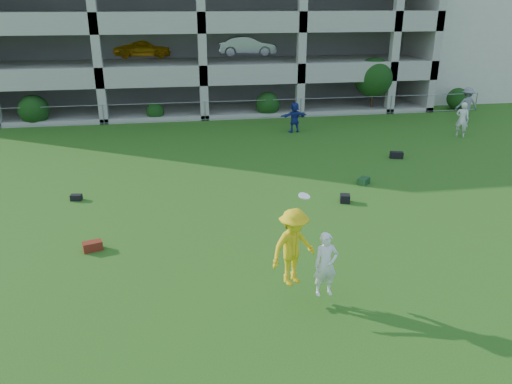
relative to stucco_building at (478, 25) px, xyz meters
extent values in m
plane|color=#235114|center=(-23.00, -28.00, -5.00)|extent=(100.00, 100.00, 0.00)
cube|color=beige|center=(0.00, 0.00, 0.00)|extent=(16.00, 14.00, 10.00)
imported|color=navy|center=(-18.27, -12.61, -4.16)|extent=(1.62, 0.76, 1.68)
imported|color=silver|center=(-9.60, -15.01, -4.06)|extent=(0.81, 0.78, 1.87)
imported|color=slate|center=(-7.32, -11.63, -3.98)|extent=(1.40, 0.92, 2.03)
cube|color=#5F1910|center=(-27.47, -25.38, -4.86)|extent=(0.61, 0.45, 0.28)
cube|color=black|center=(-28.62, -21.18, -4.89)|extent=(0.43, 0.30, 0.22)
cube|color=#143921|center=(-17.46, -21.27, -4.87)|extent=(0.60, 0.60, 0.26)
cube|color=black|center=(-18.84, -23.00, -4.85)|extent=(0.43, 0.43, 0.30)
cube|color=black|center=(-14.68, -18.17, -4.85)|extent=(0.66, 0.46, 0.30)
imported|color=yellow|center=(-22.22, -28.90, -3.53)|extent=(1.45, 1.22, 1.95)
imported|color=white|center=(-21.49, -29.18, -3.91)|extent=(0.61, 0.42, 1.62)
cylinder|color=white|center=(-22.04, -29.02, -2.18)|extent=(0.28, 0.27, 0.13)
cube|color=#9E998C|center=(-23.00, 4.75, 1.00)|extent=(30.00, 0.50, 12.00)
cube|color=#9E998C|center=(-8.25, -2.00, 1.00)|extent=(0.50, 14.00, 12.00)
cube|color=#9E998C|center=(-23.00, -2.00, -4.85)|extent=(30.00, 14.00, 0.30)
cube|color=#9E998C|center=(-23.00, -2.00, -1.85)|extent=(30.00, 14.00, 0.30)
cube|color=#9E998C|center=(-23.00, -2.00, 1.15)|extent=(30.00, 14.00, 0.30)
cube|color=#9E998C|center=(-23.00, -8.85, -2.45)|extent=(30.00, 0.30, 0.90)
cube|color=#9E998C|center=(-23.00, -8.85, 0.55)|extent=(30.00, 0.30, 0.90)
cube|color=#9E998C|center=(-29.00, -8.75, 1.00)|extent=(0.50, 0.50, 12.00)
cube|color=#9E998C|center=(-23.00, -8.75, 1.00)|extent=(0.50, 0.50, 12.00)
cube|color=#9E998C|center=(-17.00, -8.75, 1.00)|extent=(0.50, 0.50, 12.00)
cube|color=#9E998C|center=(-11.00, -8.75, 1.00)|extent=(0.50, 0.50, 12.00)
cube|color=#605E59|center=(-23.00, 0.00, 1.00)|extent=(29.00, 9.00, 11.60)
imported|color=orange|center=(-26.69, -4.00, -1.04)|extent=(4.00, 1.91, 1.32)
imported|color=#B4B6BB|center=(-19.64, -4.00, -1.04)|extent=(4.05, 1.52, 1.32)
cylinder|color=gray|center=(-29.00, -9.00, -4.40)|extent=(0.06, 0.06, 1.20)
cylinder|color=gray|center=(-23.00, -9.00, -4.40)|extent=(0.06, 0.06, 1.20)
cylinder|color=gray|center=(-17.00, -9.00, -4.40)|extent=(0.06, 0.06, 1.20)
cylinder|color=gray|center=(-11.00, -9.00, -4.40)|extent=(0.06, 0.06, 1.20)
cylinder|color=gray|center=(-5.00, -9.00, -4.40)|extent=(0.06, 0.06, 1.20)
cylinder|color=gray|center=(-23.00, -9.00, -3.85)|extent=(36.00, 0.04, 0.04)
cylinder|color=gray|center=(-23.00, -9.00, -4.92)|extent=(36.00, 0.04, 0.04)
sphere|color=#163D11|center=(-33.00, -8.40, -4.12)|extent=(1.76, 1.76, 1.76)
sphere|color=#163D11|center=(-26.00, -8.40, -4.45)|extent=(1.10, 1.10, 1.10)
sphere|color=#163D11|center=(-19.00, -8.40, -4.23)|extent=(1.54, 1.54, 1.54)
cylinder|color=#382314|center=(-12.00, -8.20, -4.02)|extent=(0.16, 0.16, 1.96)
sphere|color=#163D11|center=(-12.00, -8.20, -2.76)|extent=(2.52, 2.52, 2.52)
sphere|color=#163D11|center=(-6.00, -8.40, -4.29)|extent=(1.43, 1.43, 1.43)
camera|label=1|loc=(-24.83, -39.20, 1.99)|focal=35.00mm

